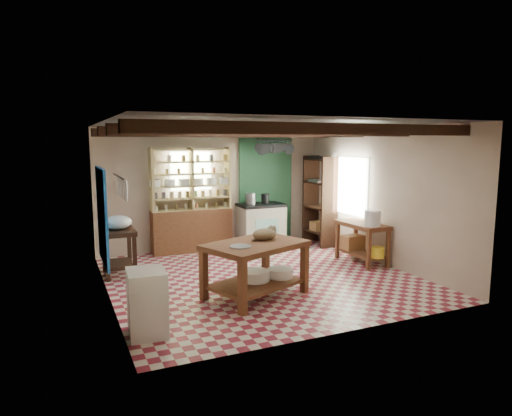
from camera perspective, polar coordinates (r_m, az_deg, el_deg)
name	(u,v)px	position (r m, az deg, el deg)	size (l,w,h in m)	color
floor	(261,278)	(7.96, 0.57, -8.72)	(5.00, 5.00, 0.02)	maroon
ceiling	(261,124)	(7.61, 0.60, 10.42)	(5.00, 5.00, 0.02)	#47484C
wall_back	(213,189)	(9.99, -5.37, 2.42)	(5.00, 0.04, 2.60)	beige
wall_front	(348,228)	(5.53, 11.38, -2.49)	(5.00, 0.04, 2.60)	beige
wall_left	(105,212)	(7.03, -18.31, -0.45)	(0.04, 5.00, 2.60)	beige
wall_right	(380,196)	(8.99, 15.25, 1.51)	(0.04, 5.00, 2.60)	beige
ceiling_beams	(261,132)	(7.61, 0.60, 9.52)	(5.00, 3.80, 0.15)	#351E12
blue_wall_patch	(102,216)	(7.95, -18.68, -0.96)	(0.04, 1.40, 1.60)	#175DAE
green_wall_patch	(266,189)	(10.43, 1.22, 2.42)	(1.30, 0.04, 2.30)	#1F4E30
window_back	(191,171)	(9.79, -8.14, 4.60)	(0.90, 0.02, 0.80)	beige
window_right	(348,186)	(9.76, 11.48, 2.74)	(0.02, 1.30, 1.20)	beige
utensil_rail	(119,186)	(5.79, -16.75, 2.61)	(0.06, 0.90, 0.28)	black
pot_rack	(274,148)	(10.00, 2.27, 7.51)	(0.86, 0.12, 0.36)	black
shelving_unit	(191,200)	(9.67, -8.08, 0.98)	(1.70, 0.34, 2.20)	tan
tall_rack	(320,201)	(10.36, 7.96, 0.91)	(0.40, 0.86, 2.00)	#351E12
work_table	(255,270)	(6.92, -0.09, -7.70)	(1.46, 0.97, 0.82)	brown
stove	(261,225)	(10.14, 0.62, -2.14)	(0.98, 0.66, 0.96)	beige
prep_table	(119,252)	(8.36, -16.77, -5.29)	(0.55, 0.80, 0.81)	#351E12
white_cabinet	(147,303)	(5.75, -13.46, -11.43)	(0.44, 0.53, 0.80)	white
right_counter	(362,243)	(9.02, 13.09, -4.27)	(0.54, 1.09, 0.78)	brown
cat	(265,234)	(7.00, 1.08, -3.29)	(0.38, 0.29, 0.17)	#88734F
steel_tray	(240,246)	(6.54, -1.96, -4.82)	(0.31, 0.31, 0.02)	#98979E
basin_large	(255,276)	(7.02, -0.09, -8.46)	(0.44, 0.44, 0.15)	white
basin_small	(280,273)	(7.20, 3.05, -8.09)	(0.40, 0.40, 0.14)	white
kettle_left	(251,199)	(9.95, -0.69, 1.17)	(0.21, 0.21, 0.25)	#98979E
kettle_right	(265,199)	(10.09, 1.15, 1.18)	(0.17, 0.17, 0.22)	black
enamel_bowl	(118,222)	(8.25, -16.92, -1.73)	(0.48, 0.48, 0.24)	white
white_bucket	(372,218)	(8.62, 14.36, -1.25)	(0.30, 0.30, 0.30)	white
wicker_basket	(352,242)	(9.26, 11.95, -4.18)	(0.40, 0.32, 0.28)	#A97544
yellow_tub	(377,252)	(8.69, 14.88, -5.37)	(0.27, 0.27, 0.20)	yellow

